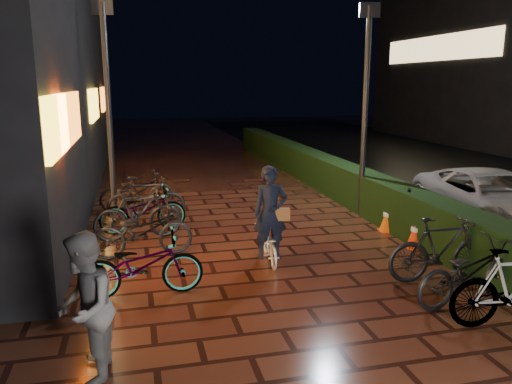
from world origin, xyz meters
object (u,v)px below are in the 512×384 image
object	(u,v)px
cyclist	(270,228)
traffic_barrier	(402,225)
bystander_person	(85,308)
van	(492,198)
cart_assembly	(406,208)

from	to	relation	value
cyclist	traffic_barrier	size ratio (longest dim) A/B	1.15
bystander_person	cyclist	xyz separation A→B (m)	(2.91, 3.06, -0.18)
bystander_person	traffic_barrier	size ratio (longest dim) A/B	1.09
bystander_person	van	xyz separation A→B (m)	(8.52, 4.28, -0.22)
traffic_barrier	cart_assembly	bearing A→B (deg)	52.84
bystander_person	van	size ratio (longest dim) A/B	0.38
bystander_person	cart_assembly	distance (m)	7.51
van	cyclist	xyz separation A→B (m)	(-5.61, -1.23, 0.04)
cyclist	cart_assembly	xyz separation A→B (m)	(3.35, 1.09, -0.11)
bystander_person	cart_assembly	size ratio (longest dim) A/B	1.55
bystander_person	cyclist	bearing A→B (deg)	139.81
cyclist	bystander_person	bearing A→B (deg)	-133.55
van	cart_assembly	bearing A→B (deg)	-170.45
van	cyclist	size ratio (longest dim) A/B	2.48
traffic_barrier	van	bearing A→B (deg)	11.58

